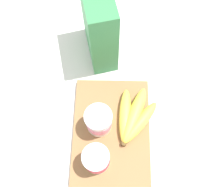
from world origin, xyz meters
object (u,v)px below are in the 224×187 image
at_px(yogurt_cup_back, 99,121).
at_px(banana_bunch, 133,117).
at_px(cutting_board, 111,133).
at_px(cereal_box, 99,25).
at_px(yogurt_cup_front, 96,159).

distance_m(yogurt_cup_back, banana_bunch, 0.10).
distance_m(cutting_board, cereal_box, 0.32).
height_order(cutting_board, yogurt_cup_back, yogurt_cup_back).
height_order(yogurt_cup_front, yogurt_cup_back, same).
xyz_separation_m(cereal_box, yogurt_cup_back, (-0.27, -0.01, -0.07)).
bearing_deg(banana_bunch, cereal_box, 22.62).
bearing_deg(yogurt_cup_front, banana_bunch, -38.98).
xyz_separation_m(cutting_board, cereal_box, (0.29, 0.04, 0.12)).
height_order(yogurt_cup_front, banana_bunch, yogurt_cup_front).
xyz_separation_m(yogurt_cup_front, banana_bunch, (0.12, -0.10, -0.03)).
bearing_deg(yogurt_cup_back, cereal_box, 1.32).
height_order(cutting_board, yogurt_cup_front, yogurt_cup_front).
bearing_deg(cereal_box, banana_bunch, -170.78).
distance_m(cutting_board, yogurt_cup_back, 0.07).
bearing_deg(yogurt_cup_front, cereal_box, 0.58).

